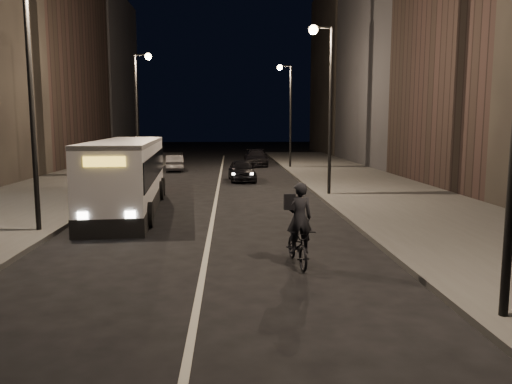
{
  "coord_description": "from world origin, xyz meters",
  "views": [
    {
      "loc": [
        0.67,
        -12.39,
        3.59
      ],
      "look_at": [
        1.48,
        2.95,
        1.5
      ],
      "focal_mm": 35.0,
      "sensor_mm": 36.0,
      "label": 1
    }
  ],
  "objects": [
    {
      "name": "streetlight_right_mid",
      "position": [
        5.33,
        12.0,
        5.36
      ],
      "size": [
        1.2,
        0.44,
        8.12
      ],
      "color": "black",
      "rests_on": "sidewalk_right"
    },
    {
      "name": "car_mid",
      "position": [
        -3.6,
        26.39,
        0.62
      ],
      "size": [
        1.74,
        3.88,
        1.24
      ],
      "primitive_type": "imported",
      "rotation": [
        0.0,
        0.0,
        3.26
      ],
      "color": "#39393C",
      "rests_on": "ground"
    },
    {
      "name": "building_row_left",
      "position": [
        -16.0,
        28.5,
        11.0
      ],
      "size": [
        8.0,
        61.0,
        22.0
      ],
      "primitive_type": "cube",
      "color": "black",
      "rests_on": "ground"
    },
    {
      "name": "car_near",
      "position": [
        1.44,
        19.22,
        0.68
      ],
      "size": [
        1.86,
        4.09,
        1.36
      ],
      "primitive_type": "imported",
      "rotation": [
        0.0,
        0.0,
        0.06
      ],
      "color": "black",
      "rests_on": "ground"
    },
    {
      "name": "streetlight_left_near",
      "position": [
        -5.33,
        4.0,
        5.36
      ],
      "size": [
        1.2,
        0.44,
        8.12
      ],
      "color": "black",
      "rests_on": "sidewalk_left"
    },
    {
      "name": "car_far",
      "position": [
        2.95,
        30.89,
        0.7
      ],
      "size": [
        1.98,
        4.84,
        1.4
      ],
      "primitive_type": "imported",
      "rotation": [
        0.0,
        0.0,
        -0.0
      ],
      "color": "black",
      "rests_on": "ground"
    },
    {
      "name": "streetlight_right_near",
      "position": [
        5.33,
        -4.0,
        5.36
      ],
      "size": [
        1.2,
        0.44,
        8.12
      ],
      "color": "black",
      "rests_on": "sidewalk_right"
    },
    {
      "name": "sidewalk_left",
      "position": [
        -8.5,
        14.0,
        0.08
      ],
      "size": [
        7.0,
        70.0,
        0.16
      ],
      "primitive_type": "cube",
      "color": "#3B3B38",
      "rests_on": "ground"
    },
    {
      "name": "cyclist_on_bicycle",
      "position": [
        2.4,
        -0.06,
        0.72
      ],
      "size": [
        0.85,
        1.94,
        2.16
      ],
      "rotation": [
        0.0,
        0.0,
        0.11
      ],
      "color": "black",
      "rests_on": "ground"
    },
    {
      "name": "streetlight_left_far",
      "position": [
        -5.33,
        22.0,
        5.36
      ],
      "size": [
        1.2,
        0.44,
        8.12
      ],
      "color": "black",
      "rests_on": "sidewalk_left"
    },
    {
      "name": "sidewalk_right",
      "position": [
        8.5,
        14.0,
        0.08
      ],
      "size": [
        7.0,
        70.0,
        0.16
      ],
      "primitive_type": "cube",
      "color": "#3B3B38",
      "rests_on": "ground"
    },
    {
      "name": "streetlight_right_far",
      "position": [
        5.33,
        28.0,
        5.36
      ],
      "size": [
        1.2,
        0.44,
        8.12
      ],
      "color": "black",
      "rests_on": "sidewalk_right"
    },
    {
      "name": "city_bus",
      "position": [
        -3.6,
        8.62,
        1.6
      ],
      "size": [
        3.19,
        11.03,
        2.94
      ],
      "rotation": [
        0.0,
        0.0,
        0.08
      ],
      "color": "silver",
      "rests_on": "ground"
    },
    {
      "name": "ground",
      "position": [
        0.0,
        0.0,
        0.0
      ],
      "size": [
        180.0,
        180.0,
        0.0
      ],
      "primitive_type": "plane",
      "color": "black",
      "rests_on": "ground"
    },
    {
      "name": "building_row_right",
      "position": [
        16.0,
        27.5,
        10.5
      ],
      "size": [
        8.0,
        61.0,
        21.0
      ],
      "primitive_type": "cube",
      "color": "black",
      "rests_on": "ground"
    }
  ]
}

